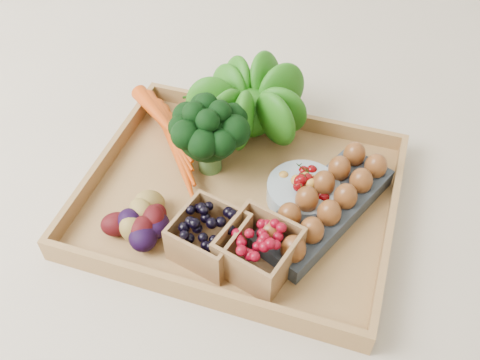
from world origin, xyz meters
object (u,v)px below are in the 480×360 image
(egg_carton, at_px, (324,209))
(broccoli, at_px, (209,146))
(tray, at_px, (240,199))
(cherry_bowl, at_px, (303,192))

(egg_carton, bearing_deg, broccoli, -168.31)
(tray, distance_m, broccoli, 0.11)
(cherry_bowl, bearing_deg, broccoli, 173.33)
(tray, bearing_deg, egg_carton, 1.47)
(tray, relative_size, cherry_bowl, 4.16)
(tray, height_order, cherry_bowl, cherry_bowl)
(tray, xyz_separation_m, broccoli, (-0.08, 0.05, 0.07))
(tray, relative_size, egg_carton, 1.87)
(tray, height_order, egg_carton, egg_carton)
(egg_carton, bearing_deg, cherry_bowl, 172.51)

